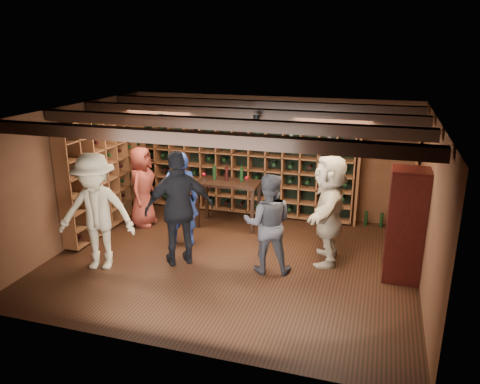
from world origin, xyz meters
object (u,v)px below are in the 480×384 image
(tasting_table, at_px, (228,187))
(man_grey_suit, at_px, (268,224))
(guest_khaki, at_px, (96,212))
(display_cabinet, at_px, (405,228))
(guest_woman_black, at_px, (179,209))
(guest_beige, at_px, (329,209))
(guest_red_floral, at_px, (142,186))
(man_blue_shirt, at_px, (181,199))

(tasting_table, bearing_deg, man_grey_suit, -54.11)
(guest_khaki, bearing_deg, man_grey_suit, 1.28)
(display_cabinet, bearing_deg, guest_woman_black, -171.85)
(guest_khaki, bearing_deg, guest_beige, 7.42)
(guest_red_floral, distance_m, guest_khaki, 1.92)
(guest_woman_black, distance_m, guest_beige, 2.45)
(guest_red_floral, xyz_separation_m, tasting_table, (1.66, 0.43, 0.01))
(man_blue_shirt, relative_size, guest_woman_black, 0.90)
(man_blue_shirt, xyz_separation_m, tasting_table, (0.54, 1.07, -0.05))
(man_blue_shirt, distance_m, guest_red_floral, 1.29)
(guest_woman_black, height_order, guest_beige, guest_woman_black)
(guest_khaki, height_order, guest_beige, guest_khaki)
(man_blue_shirt, xyz_separation_m, guest_red_floral, (-1.12, 0.64, -0.06))
(man_grey_suit, distance_m, guest_red_floral, 3.13)
(tasting_table, bearing_deg, guest_red_floral, -165.86)
(man_blue_shirt, xyz_separation_m, guest_woman_black, (0.31, -0.73, 0.10))
(guest_beige, bearing_deg, display_cabinet, 73.75)
(man_blue_shirt, bearing_deg, guest_beige, 157.72)
(guest_woman_black, xyz_separation_m, guest_khaki, (-1.21, -0.53, -0.00))
(guest_red_floral, height_order, guest_khaki, guest_khaki)
(man_grey_suit, height_order, guest_khaki, guest_khaki)
(display_cabinet, height_order, tasting_table, display_cabinet)
(guest_khaki, height_order, tasting_table, guest_khaki)
(guest_red_floral, height_order, guest_woman_black, guest_woman_black)
(man_grey_suit, relative_size, guest_woman_black, 0.85)
(display_cabinet, relative_size, guest_woman_black, 0.91)
(guest_beige, bearing_deg, man_grey_suit, -56.31)
(guest_red_floral, relative_size, guest_khaki, 0.84)
(guest_red_floral, relative_size, guest_woman_black, 0.84)
(man_grey_suit, height_order, guest_beige, guest_beige)
(man_blue_shirt, height_order, guest_beige, guest_beige)
(display_cabinet, relative_size, man_blue_shirt, 1.01)
(display_cabinet, bearing_deg, man_grey_suit, -170.34)
(man_blue_shirt, relative_size, guest_beige, 0.94)
(display_cabinet, bearing_deg, tasting_table, 158.28)
(guest_woman_black, xyz_separation_m, guest_beige, (2.32, 0.79, -0.04))
(guest_woman_black, height_order, guest_khaki, guest_woman_black)
(man_grey_suit, xyz_separation_m, guest_khaki, (-2.65, -0.68, 0.15))
(guest_khaki, xyz_separation_m, tasting_table, (1.44, 2.34, -0.15))
(display_cabinet, height_order, man_grey_suit, display_cabinet)
(guest_woman_black, bearing_deg, tasting_table, -131.92)
(display_cabinet, distance_m, guest_red_floral, 5.01)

